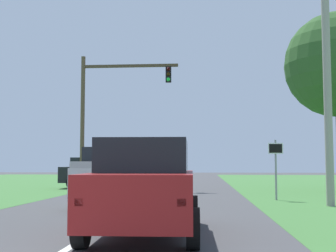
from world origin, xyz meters
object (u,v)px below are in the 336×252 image
traffic_light (106,103)px  crossing_suv_far (99,172)px  red_suv_near (146,185)px  pickup_truck_lead (114,177)px  keep_moving_sign (276,161)px  utility_pole_right (327,61)px

traffic_light → crossing_suv_far: 4.15m
red_suv_near → pickup_truck_lead: size_ratio=0.94×
pickup_truck_lead → keep_moving_sign: keep_moving_sign is taller
pickup_truck_lead → crossing_suv_far: pickup_truck_lead is taller
crossing_suv_far → utility_pole_right: bearing=-45.5°
red_suv_near → pickup_truck_lead: pickup_truck_lead is taller
pickup_truck_lead → keep_moving_sign: size_ratio=2.11×
red_suv_near → crossing_suv_far: size_ratio=1.04×
keep_moving_sign → utility_pole_right: size_ratio=0.24×
pickup_truck_lead → utility_pole_right: 8.53m
traffic_light → utility_pole_right: (10.03, -9.92, 0.10)m
red_suv_near → crossing_suv_far: (-4.98, 17.66, -0.06)m
traffic_light → crossing_suv_far: bearing=122.2°
red_suv_near → pickup_truck_lead: (-1.89, 6.29, -0.00)m
pickup_truck_lead → crossing_suv_far: 11.78m
crossing_suv_far → pickup_truck_lead: bearing=-74.8°
keep_moving_sign → utility_pole_right: 4.61m
utility_pole_right → traffic_light: bearing=135.3°
traffic_light → crossing_suv_far: traffic_light is taller
traffic_light → keep_moving_sign: size_ratio=3.20×
traffic_light → keep_moving_sign: traffic_light is taller
traffic_light → utility_pole_right: bearing=-44.7°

